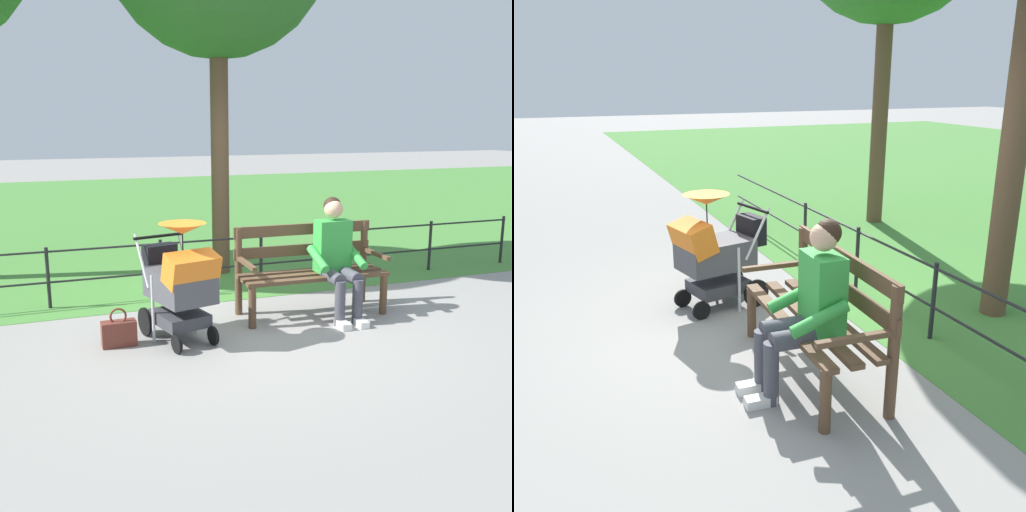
# 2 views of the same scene
# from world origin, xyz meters

# --- Properties ---
(ground_plane) EXTENTS (60.00, 60.00, 0.00)m
(ground_plane) POSITION_xyz_m (0.00, 0.00, 0.00)
(ground_plane) COLOR gray
(grass_lawn) EXTENTS (40.00, 16.00, 0.01)m
(grass_lawn) POSITION_xyz_m (0.00, -8.80, 0.00)
(grass_lawn) COLOR #478438
(grass_lawn) RESTS_ON ground
(park_bench) EXTENTS (1.62, 0.66, 0.96)m
(park_bench) POSITION_xyz_m (-0.75, -0.12, 0.53)
(park_bench) COLOR brown
(park_bench) RESTS_ON ground
(person_on_bench) EXTENTS (0.55, 0.74, 1.28)m
(person_on_bench) POSITION_xyz_m (-0.97, 0.11, 0.68)
(person_on_bench) COLOR #42424C
(person_on_bench) RESTS_ON ground
(stroller) EXTENTS (0.68, 0.97, 1.15)m
(stroller) POSITION_xyz_m (0.77, 0.26, 0.59)
(stroller) COLOR black
(stroller) RESTS_ON ground
(handbag) EXTENTS (0.32, 0.14, 0.37)m
(handbag) POSITION_xyz_m (1.35, 0.20, 0.13)
(handbag) COLOR brown
(handbag) RESTS_ON ground
(park_fence) EXTENTS (8.92, 0.04, 0.70)m
(park_fence) POSITION_xyz_m (-0.50, -1.26, 0.43)
(park_fence) COLOR black
(park_fence) RESTS_ON ground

